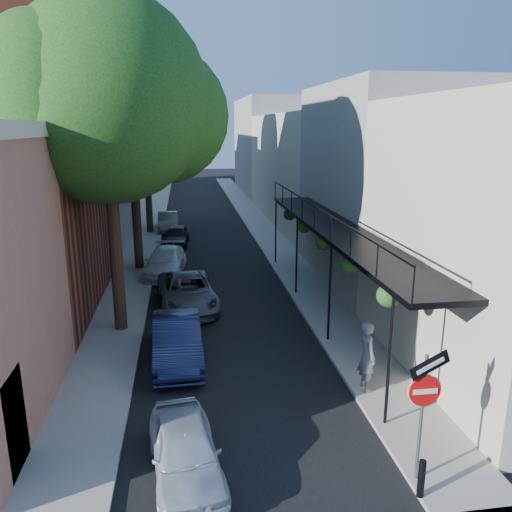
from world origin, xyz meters
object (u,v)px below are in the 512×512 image
object	(u,v)px
parked_car_a	(185,451)
parked_car_d	(166,262)
oak_near	(120,104)
parked_car_e	(176,236)
sign_post	(424,396)
parked_car_c	(187,292)
bollard	(421,479)
oak_mid	(140,128)
oak_far	(151,109)
pedestrian	(367,356)
parked_car_f	(168,222)
parked_car_b	(177,340)

from	to	relation	value
parked_car_a	parked_car_d	distance (m)	15.11
oak_near	parked_car_e	size ratio (longest dim) A/B	3.18
sign_post	parked_car_c	bearing A→B (deg)	112.27
bollard	oak_near	size ratio (longest dim) A/B	0.07
oak_mid	oak_far	distance (m)	9.12
oak_near	oak_far	world-z (taller)	oak_far
bollard	pedestrian	xyz separation A→B (m)	(0.40, 4.14, 0.59)
parked_car_c	parked_car_d	bearing A→B (deg)	96.43
bollard	pedestrian	distance (m)	4.20
oak_mid	parked_car_d	world-z (taller)	oak_mid
parked_car_e	parked_car_f	bearing A→B (deg)	101.73
parked_car_d	pedestrian	size ratio (longest dim) A/B	2.24
oak_near	parked_car_b	size ratio (longest dim) A/B	2.72
bollard	oak_far	world-z (taller)	oak_far
parked_car_d	parked_car_e	world-z (taller)	parked_car_d
parked_car_b	pedestrian	xyz separation A→B (m)	(5.17, -2.69, 0.42)
parked_car_a	oak_near	bearing A→B (deg)	95.29
parked_car_a	parked_car_e	distance (m)	21.32
oak_near	parked_car_f	bearing A→B (deg)	87.50
parked_car_c	parked_car_f	bearing A→B (deg)	88.92
sign_post	oak_far	distance (m)	27.80
oak_far	pedestrian	size ratio (longest dim) A/B	6.01
parked_car_a	oak_far	bearing A→B (deg)	87.08
sign_post	parked_car_f	size ratio (longest dim) A/B	0.76
pedestrian	sign_post	bearing A→B (deg)	173.75
bollard	parked_car_d	size ratio (longest dim) A/B	0.18
parked_car_d	parked_car_b	bearing A→B (deg)	-80.58
sign_post	parked_car_e	xyz separation A→B (m)	(-5.12, 22.25, -1.43)
oak_mid	parked_car_d	bearing A→B (deg)	-51.28
oak_far	parked_car_f	distance (m)	7.67
sign_post	bollard	distance (m)	1.60
bollard	parked_car_e	bearing A→B (deg)	102.32
oak_far	parked_car_a	size ratio (longest dim) A/B	3.42
oak_mid	parked_car_c	size ratio (longest dim) A/B	2.15
oak_mid	parked_car_a	distance (m)	17.65
parked_car_c	sign_post	bearing A→B (deg)	-73.18
oak_near	oak_far	bearing A→B (deg)	89.96
parked_car_a	parked_car_b	bearing A→B (deg)	85.38
sign_post	oak_mid	bearing A→B (deg)	110.86
sign_post	pedestrian	distance (m)	3.79
oak_far	parked_car_d	bearing A→B (deg)	-84.85
sign_post	oak_mid	world-z (taller)	oak_mid
parked_car_d	parked_car_c	bearing A→B (deg)	-72.58
oak_mid	parked_car_e	size ratio (longest dim) A/B	2.84
pedestrian	oak_near	bearing A→B (deg)	47.80
parked_car_d	parked_car_e	bearing A→B (deg)	91.30
parked_car_d	parked_car_f	bearing A→B (deg)	96.46
oak_far	parked_car_f	xyz separation A→B (m)	(0.75, 0.55, -7.61)
parked_car_e	oak_mid	bearing A→B (deg)	-102.36
parked_car_e	pedestrian	size ratio (longest dim) A/B	1.81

